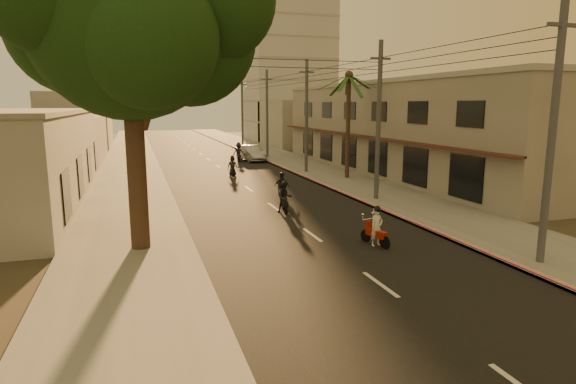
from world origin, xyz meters
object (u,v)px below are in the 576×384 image
(scooter_far_a, at_px, (232,167))
(scooter_red, at_px, (376,228))
(scooter_far_b, at_px, (239,153))
(scooter_mid_b, at_px, (282,187))
(scooter_mid_a, at_px, (285,198))
(broadleaf_tree, at_px, (140,20))
(parked_car, at_px, (252,153))
(palm_tree, at_px, (349,81))

(scooter_far_a, bearing_deg, scooter_red, -77.46)
(scooter_far_b, bearing_deg, scooter_mid_b, -89.89)
(scooter_mid_a, xyz_separation_m, scooter_mid_b, (0.94, 3.62, -0.04))
(broadleaf_tree, height_order, scooter_mid_b, broadleaf_tree)
(broadleaf_tree, distance_m, scooter_far_a, 20.53)
(parked_car, bearing_deg, scooter_mid_b, -102.24)
(palm_tree, xyz_separation_m, scooter_mid_b, (-6.87, -5.80, -6.44))
(scooter_mid_b, distance_m, scooter_far_a, 9.79)
(palm_tree, height_order, parked_car, palm_tree)
(broadleaf_tree, relative_size, scooter_mid_a, 7.24)
(broadleaf_tree, distance_m, palm_tree, 20.18)
(scooter_red, distance_m, scooter_mid_a, 6.97)
(scooter_mid_b, xyz_separation_m, scooter_far_b, (1.47, 19.23, 0.15))
(scooter_mid_a, height_order, parked_car, scooter_mid_a)
(scooter_red, height_order, scooter_far_b, scooter_far_b)
(scooter_red, bearing_deg, palm_tree, 55.29)
(parked_car, bearing_deg, broadleaf_tree, -115.02)
(palm_tree, bearing_deg, scooter_far_a, 153.50)
(scooter_mid_a, bearing_deg, palm_tree, 60.61)
(scooter_mid_a, xyz_separation_m, scooter_far_b, (2.41, 22.85, 0.11))
(palm_tree, relative_size, scooter_mid_b, 5.08)
(scooter_far_a, bearing_deg, palm_tree, -18.94)
(scooter_red, bearing_deg, parked_car, 72.01)
(broadleaf_tree, distance_m, parked_car, 30.36)
(scooter_far_a, relative_size, scooter_far_b, 0.87)
(scooter_mid_a, distance_m, scooter_mid_b, 3.74)
(scooter_red, height_order, scooter_mid_b, scooter_red)
(scooter_mid_a, height_order, scooter_far_a, scooter_mid_a)
(scooter_mid_b, relative_size, parked_car, 0.34)
(broadleaf_tree, relative_size, scooter_far_b, 6.29)
(scooter_mid_a, height_order, scooter_far_b, scooter_far_b)
(parked_car, bearing_deg, scooter_far_b, -179.37)
(scooter_mid_a, relative_size, scooter_mid_b, 1.04)
(scooter_mid_a, bearing_deg, broadleaf_tree, -136.60)
(parked_car, bearing_deg, scooter_mid_a, -103.25)
(scooter_mid_b, bearing_deg, scooter_red, -80.51)
(scooter_mid_a, bearing_deg, parked_car, 90.94)
(palm_tree, height_order, scooter_far_a, palm_tree)
(scooter_far_b, bearing_deg, scooter_red, -86.95)
(broadleaf_tree, height_order, scooter_far_a, broadleaf_tree)
(scooter_far_b, relative_size, parked_car, 0.40)
(scooter_mid_b, relative_size, scooter_far_a, 0.97)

